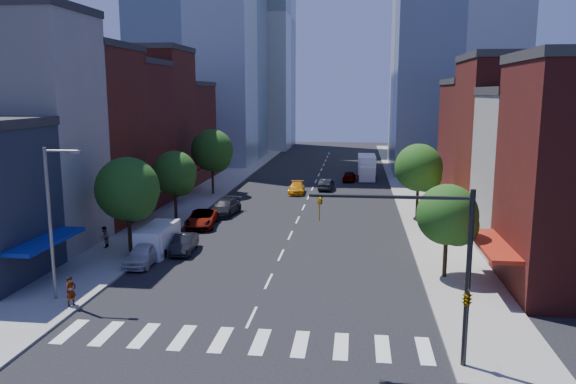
{
  "coord_description": "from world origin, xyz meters",
  "views": [
    {
      "loc": [
        5.55,
        -28.7,
        12.23
      ],
      "look_at": [
        0.61,
        11.41,
        5.0
      ],
      "focal_mm": 35.0,
      "sensor_mm": 36.0,
      "label": 1
    }
  ],
  "objects_px": {
    "parked_car_second": "(184,244)",
    "traffic_car_oncoming": "(326,184)",
    "cargo_van_far": "(157,240)",
    "parked_car_third": "(202,218)",
    "cargo_van_near": "(159,240)",
    "parked_car_rear": "(225,207)",
    "box_truck": "(367,168)",
    "pedestrian_far": "(104,237)",
    "pedestrian_near": "(71,291)",
    "traffic_car_far": "(349,176)",
    "parked_car_front": "(143,254)",
    "taxi": "(297,188)"
  },
  "relations": [
    {
      "from": "parked_car_second",
      "to": "traffic_car_oncoming",
      "type": "height_order",
      "value": "traffic_car_oncoming"
    },
    {
      "from": "cargo_van_far",
      "to": "parked_car_third",
      "type": "bearing_deg",
      "value": 83.26
    },
    {
      "from": "cargo_van_near",
      "to": "cargo_van_far",
      "type": "bearing_deg",
      "value": -95.27
    },
    {
      "from": "parked_car_rear",
      "to": "traffic_car_oncoming",
      "type": "height_order",
      "value": "parked_car_rear"
    },
    {
      "from": "parked_car_second",
      "to": "cargo_van_far",
      "type": "bearing_deg",
      "value": -173.21
    },
    {
      "from": "traffic_car_oncoming",
      "to": "box_truck",
      "type": "bearing_deg",
      "value": -111.62
    },
    {
      "from": "cargo_van_near",
      "to": "pedestrian_far",
      "type": "relative_size",
      "value": 2.78
    },
    {
      "from": "cargo_van_near",
      "to": "pedestrian_far",
      "type": "bearing_deg",
      "value": 173.86
    },
    {
      "from": "cargo_van_near",
      "to": "cargo_van_far",
      "type": "relative_size",
      "value": 0.94
    },
    {
      "from": "pedestrian_far",
      "to": "pedestrian_near",
      "type": "bearing_deg",
      "value": 9.76
    },
    {
      "from": "parked_car_second",
      "to": "traffic_car_far",
      "type": "xyz_separation_m",
      "value": [
        12.1,
        36.71,
        0.01
      ]
    },
    {
      "from": "cargo_van_near",
      "to": "traffic_car_oncoming",
      "type": "relative_size",
      "value": 1.11
    },
    {
      "from": "parked_car_rear",
      "to": "pedestrian_near",
      "type": "bearing_deg",
      "value": -90.08
    },
    {
      "from": "parked_car_third",
      "to": "traffic_car_oncoming",
      "type": "relative_size",
      "value": 1.27
    },
    {
      "from": "parked_car_front",
      "to": "box_truck",
      "type": "bearing_deg",
      "value": 69.05
    },
    {
      "from": "traffic_car_far",
      "to": "parked_car_second",
      "type": "bearing_deg",
      "value": 74.97
    },
    {
      "from": "parked_car_rear",
      "to": "taxi",
      "type": "xyz_separation_m",
      "value": [
        5.87,
        12.77,
        -0.1
      ]
    },
    {
      "from": "parked_car_rear",
      "to": "cargo_van_far",
      "type": "xyz_separation_m",
      "value": [
        -2.0,
        -13.94,
        0.29
      ]
    },
    {
      "from": "parked_car_second",
      "to": "parked_car_third",
      "type": "relative_size",
      "value": 0.78
    },
    {
      "from": "parked_car_front",
      "to": "cargo_van_far",
      "type": "height_order",
      "value": "cargo_van_far"
    },
    {
      "from": "parked_car_rear",
      "to": "cargo_van_near",
      "type": "height_order",
      "value": "cargo_van_near"
    },
    {
      "from": "cargo_van_near",
      "to": "pedestrian_far",
      "type": "xyz_separation_m",
      "value": [
        -4.5,
        0.21,
        0.03
      ]
    },
    {
      "from": "parked_car_front",
      "to": "traffic_car_oncoming",
      "type": "relative_size",
      "value": 1.06
    },
    {
      "from": "parked_car_third",
      "to": "traffic_car_far",
      "type": "relative_size",
      "value": 1.31
    },
    {
      "from": "parked_car_third",
      "to": "traffic_car_oncoming",
      "type": "bearing_deg",
      "value": 57.14
    },
    {
      "from": "parked_car_front",
      "to": "parked_car_third",
      "type": "distance_m",
      "value": 11.77
    },
    {
      "from": "parked_car_second",
      "to": "cargo_van_far",
      "type": "xyz_separation_m",
      "value": [
        -2.0,
        -0.41,
        0.37
      ]
    },
    {
      "from": "parked_car_second",
      "to": "traffic_car_far",
      "type": "distance_m",
      "value": 38.66
    },
    {
      "from": "parked_car_rear",
      "to": "cargo_van_near",
      "type": "xyz_separation_m",
      "value": [
        -1.99,
        -13.71,
        0.2
      ]
    },
    {
      "from": "cargo_van_near",
      "to": "taxi",
      "type": "bearing_deg",
      "value": 70.0
    },
    {
      "from": "parked_car_second",
      "to": "box_truck",
      "type": "distance_m",
      "value": 42.16
    },
    {
      "from": "parked_car_second",
      "to": "pedestrian_near",
      "type": "height_order",
      "value": "pedestrian_near"
    },
    {
      "from": "parked_car_second",
      "to": "pedestrian_far",
      "type": "bearing_deg",
      "value": 174.85
    },
    {
      "from": "cargo_van_near",
      "to": "taxi",
      "type": "distance_m",
      "value": 27.62
    },
    {
      "from": "traffic_car_far",
      "to": "box_truck",
      "type": "xyz_separation_m",
      "value": [
        2.4,
        2.87,
        0.83
      ]
    },
    {
      "from": "parked_car_second",
      "to": "traffic_car_far",
      "type": "height_order",
      "value": "traffic_car_far"
    },
    {
      "from": "parked_car_third",
      "to": "traffic_car_oncoming",
      "type": "xyz_separation_m",
      "value": [
        10.27,
        21.0,
        -0.05
      ]
    },
    {
      "from": "box_truck",
      "to": "pedestrian_near",
      "type": "distance_m",
      "value": 54.27
    },
    {
      "from": "pedestrian_near",
      "to": "parked_car_second",
      "type": "bearing_deg",
      "value": 15.27
    },
    {
      "from": "cargo_van_near",
      "to": "pedestrian_near",
      "type": "xyz_separation_m",
      "value": [
        -1.01,
        -11.6,
        0.03
      ]
    },
    {
      "from": "box_truck",
      "to": "parked_car_front",
      "type": "bearing_deg",
      "value": -111.45
    },
    {
      "from": "cargo_van_far",
      "to": "taxi",
      "type": "bearing_deg",
      "value": 73.47
    },
    {
      "from": "parked_car_third",
      "to": "parked_car_rear",
      "type": "relative_size",
      "value": 1.02
    },
    {
      "from": "cargo_van_far",
      "to": "box_truck",
      "type": "relative_size",
      "value": 0.62
    },
    {
      "from": "parked_car_rear",
      "to": "parked_car_second",
      "type": "bearing_deg",
      "value": -83.32
    },
    {
      "from": "parked_car_front",
      "to": "traffic_car_far",
      "type": "height_order",
      "value": "parked_car_front"
    },
    {
      "from": "taxi",
      "to": "traffic_car_oncoming",
      "type": "relative_size",
      "value": 1.08
    },
    {
      "from": "parked_car_second",
      "to": "cargo_van_near",
      "type": "xyz_separation_m",
      "value": [
        -1.99,
        -0.18,
        0.28
      ]
    },
    {
      "from": "parked_car_third",
      "to": "pedestrian_far",
      "type": "relative_size",
      "value": 3.19
    },
    {
      "from": "parked_car_second",
      "to": "pedestrian_near",
      "type": "distance_m",
      "value": 12.16
    }
  ]
}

